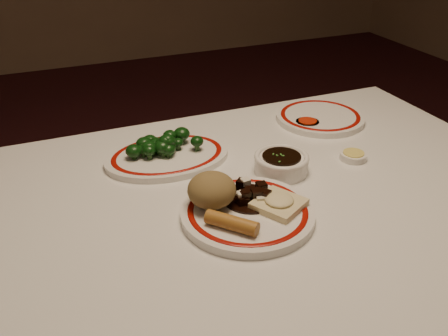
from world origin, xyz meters
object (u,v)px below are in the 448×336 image
dining_table (276,225)px  rice_mound (212,190)px  spring_roll (232,223)px  stirfry_heap (250,195)px  broccoli_plate (167,156)px  soy_bowl (281,164)px  main_plate (248,213)px  fried_wonton (279,203)px  broccoli_pile (161,144)px

dining_table → rice_mound: size_ratio=12.50×
spring_roll → stirfry_heap: size_ratio=0.92×
stirfry_heap → dining_table: bearing=22.9°
stirfry_heap → broccoli_plate: 0.28m
soy_bowl → dining_table: bearing=-121.9°
main_plate → fried_wonton: bearing=-13.4°
broccoli_pile → main_plate: bearing=-74.4°
main_plate → soy_bowl: 0.20m
spring_roll → broccoli_plate: (-0.02, 0.34, -0.02)m
main_plate → broccoli_plate: size_ratio=1.08×
stirfry_heap → broccoli_plate: (-0.09, 0.26, -0.02)m
main_plate → dining_table: bearing=32.7°
broccoli_plate → dining_table: bearing=-51.7°
main_plate → fried_wonton: (0.06, -0.01, 0.02)m
spring_roll → soy_bowl: (0.20, 0.18, -0.01)m
main_plate → fried_wonton: 0.06m
broccoli_plate → spring_roll: bearing=-86.6°
broccoli_plate → rice_mound: bearing=-86.3°
dining_table → rice_mound: (-0.16, -0.02, 0.14)m
dining_table → rice_mound: rice_mound is taller
stirfry_heap → fried_wonton: bearing=-48.8°
rice_mound → soy_bowl: rice_mound is taller
broccoli_plate → stirfry_heap: bearing=-70.2°
fried_wonton → broccoli_plate: size_ratio=0.39×
broccoli_plate → main_plate: bearing=-75.9°
broccoli_plate → broccoli_pile: (-0.01, 0.01, 0.03)m
rice_mound → broccoli_plate: size_ratio=0.32×
main_plate → rice_mound: 0.08m
spring_roll → broccoli_plate: bearing=51.9°
broccoli_plate → soy_bowl: (0.22, -0.16, 0.01)m
rice_mound → soy_bowl: (0.21, 0.09, -0.03)m
broccoli_plate → broccoli_pile: broccoli_pile is taller
spring_roll → stirfry_heap: bearing=4.5°
fried_wonton → stirfry_heap: size_ratio=1.09×
rice_mound → fried_wonton: 0.13m
dining_table → fried_wonton: bearing=-118.3°
spring_roll → broccoli_plate: 0.34m
spring_roll → rice_mound: bearing=51.2°
fried_wonton → soy_bowl: 0.17m
fried_wonton → broccoli_plate: fried_wonton is taller
fried_wonton → broccoli_pile: size_ratio=0.64×
dining_table → broccoli_pile: bearing=128.7°
broccoli_pile → soy_bowl: size_ratio=1.52×
rice_mound → stirfry_heap: 0.08m
main_plate → broccoli_pile: (-0.08, 0.30, 0.03)m
rice_mound → soy_bowl: 0.23m
broccoli_pile → soy_bowl: (0.23, -0.17, -0.02)m
soy_bowl → rice_mound: bearing=-155.9°
dining_table → rice_mound: 0.22m
fried_wonton → broccoli_pile: (-0.15, 0.32, 0.01)m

